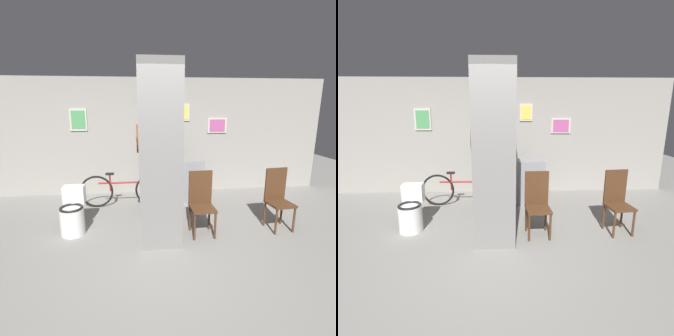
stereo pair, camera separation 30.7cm
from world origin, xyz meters
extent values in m
plane|color=gray|center=(0.00, 0.00, 0.00)|extent=(14.00, 14.00, 0.00)
cube|color=gray|center=(0.00, 2.63, 1.30)|extent=(8.00, 0.06, 2.60)
cube|color=beige|center=(-1.60, 2.58, 1.70)|extent=(0.36, 0.02, 0.48)
cube|color=#4C9959|center=(-1.60, 2.57, 1.70)|extent=(0.30, 0.01, 0.39)
cube|color=beige|center=(1.50, 2.58, 1.55)|extent=(0.44, 0.02, 0.34)
cube|color=#B24C8C|center=(1.50, 2.57, 1.55)|extent=(0.36, 0.01, 0.28)
cube|color=beige|center=(0.70, 2.58, 1.85)|extent=(0.28, 0.02, 0.38)
cube|color=#E0CC4C|center=(0.70, 2.57, 1.85)|extent=(0.23, 0.01, 0.31)
cube|color=gray|center=(-0.01, 0.63, 1.30)|extent=(0.59, 1.26, 2.60)
cylinder|color=#593319|center=(-0.32, 0.38, 1.55)|extent=(0.03, 0.40, 0.40)
cylinder|color=red|center=(-0.33, 0.38, 1.55)|extent=(0.01, 0.07, 0.07)
cube|color=gray|center=(0.38, 1.86, 0.45)|extent=(1.23, 0.44, 0.91)
cylinder|color=white|center=(-1.38, 0.63, 0.21)|extent=(0.38, 0.38, 0.43)
torus|color=black|center=(-1.38, 0.63, 0.44)|extent=(0.36, 0.36, 0.04)
cube|color=white|center=(-1.38, 0.88, 0.58)|extent=(0.34, 0.20, 0.30)
cylinder|color=#4C2D19|center=(0.51, 0.22, 0.21)|extent=(0.04, 0.04, 0.42)
cylinder|color=#4C2D19|center=(0.83, 0.23, 0.21)|extent=(0.04, 0.04, 0.42)
cylinder|color=#4C2D19|center=(0.50, 0.54, 0.21)|extent=(0.04, 0.04, 0.42)
cylinder|color=#4C2D19|center=(0.82, 0.55, 0.21)|extent=(0.04, 0.04, 0.42)
cube|color=#4C2D19|center=(0.66, 0.39, 0.44)|extent=(0.39, 0.39, 0.04)
cube|color=#4C2D19|center=(0.66, 0.56, 0.73)|extent=(0.38, 0.04, 0.55)
cylinder|color=#4C2D19|center=(1.83, 0.26, 0.21)|extent=(0.04, 0.04, 0.42)
cylinder|color=#4C2D19|center=(2.15, 0.30, 0.21)|extent=(0.04, 0.04, 0.42)
cylinder|color=#4C2D19|center=(1.79, 0.58, 0.21)|extent=(0.04, 0.04, 0.42)
cylinder|color=#4C2D19|center=(2.11, 0.62, 0.21)|extent=(0.04, 0.04, 0.42)
cube|color=#4C2D19|center=(1.97, 0.44, 0.44)|extent=(0.42, 0.42, 0.04)
cube|color=#4C2D19|center=(1.95, 0.61, 0.73)|extent=(0.38, 0.07, 0.55)
torus|color=black|center=(-1.17, 1.74, 0.33)|extent=(0.66, 0.04, 0.66)
torus|color=black|center=(-0.07, 1.74, 0.33)|extent=(0.66, 0.04, 0.66)
cylinder|color=maroon|center=(-0.62, 1.74, 0.50)|extent=(1.01, 0.04, 0.04)
cylinder|color=maroon|center=(-0.90, 1.74, 0.50)|extent=(0.03, 0.03, 0.34)
cylinder|color=maroon|center=(-0.13, 1.74, 0.50)|extent=(0.03, 0.03, 0.31)
cube|color=black|center=(-0.90, 1.74, 0.69)|extent=(0.16, 0.06, 0.04)
cylinder|color=#262626|center=(-0.13, 1.74, 0.65)|extent=(0.03, 0.42, 0.03)
cylinder|color=olive|center=(0.18, 1.90, 0.99)|extent=(0.07, 0.07, 0.16)
cylinder|color=olive|center=(0.18, 1.90, 1.10)|extent=(0.03, 0.03, 0.07)
sphere|color=#333333|center=(0.18, 1.90, 1.15)|extent=(0.03, 0.03, 0.03)
cylinder|color=#19598C|center=(0.30, 1.86, 0.96)|extent=(0.08, 0.08, 0.11)
cylinder|color=#19598C|center=(0.30, 1.86, 1.04)|extent=(0.03, 0.03, 0.05)
sphere|color=#333333|center=(0.30, 1.86, 1.07)|extent=(0.03, 0.03, 0.03)
camera|label=1|loc=(-0.29, -3.35, 2.02)|focal=28.00mm
camera|label=2|loc=(0.02, -3.38, 2.02)|focal=28.00mm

